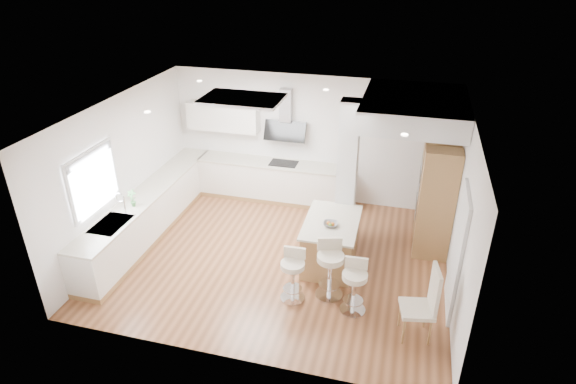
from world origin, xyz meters
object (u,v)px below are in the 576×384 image
(bar_stool_b, at_px, (330,266))
(dining_chair, at_px, (426,301))
(peninsula, at_px, (331,242))
(bar_stool_a, at_px, (293,272))
(bar_stool_c, at_px, (354,284))

(bar_stool_b, height_order, dining_chair, dining_chair)
(peninsula, height_order, dining_chair, dining_chair)
(bar_stool_a, bearing_deg, peninsula, 68.23)
(peninsula, distance_m, bar_stool_c, 1.32)
(bar_stool_b, bearing_deg, peninsula, 82.75)
(peninsula, bearing_deg, bar_stool_c, -64.82)
(peninsula, relative_size, bar_stool_b, 1.40)
(peninsula, relative_size, bar_stool_c, 1.56)
(peninsula, xyz_separation_m, dining_chair, (1.63, -1.48, 0.21))
(peninsula, height_order, bar_stool_b, bar_stool_b)
(bar_stool_b, bearing_deg, bar_stool_c, -48.37)
(peninsula, xyz_separation_m, bar_stool_a, (-0.41, -1.14, 0.07))
(bar_stool_a, height_order, bar_stool_c, bar_stool_c)
(bar_stool_b, distance_m, dining_chair, 1.59)
(dining_chair, bearing_deg, bar_stool_a, 159.58)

